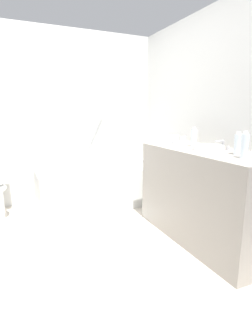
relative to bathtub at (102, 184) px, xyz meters
name	(u,v)px	position (x,y,z in m)	size (l,w,h in m)	color
ground_plane	(69,245)	(-0.67, -1.00, -0.27)	(4.11, 4.11, 0.00)	beige
wall_back_tiled	(42,118)	(-0.67, 0.43, 0.88)	(3.51, 0.10, 2.31)	silver
wall_right_mirror	(211,120)	(0.93, -1.00, 0.88)	(0.10, 3.15, 2.31)	silver
bathtub	(102,184)	(0.00, 0.00, 0.00)	(1.69, 0.76, 1.22)	silver
vanity_counter	(205,196)	(0.58, -1.39, 0.17)	(0.61, 1.46, 0.89)	gray
sink_basin	(208,148)	(0.57, -1.39, 0.64)	(0.28, 0.28, 0.05)	white
sink_faucet	(222,145)	(0.74, -1.39, 0.65)	(0.11, 0.15, 0.09)	#A9A9AE
water_bottle_1	(245,146)	(0.52, -1.85, 0.71)	(0.06, 0.06, 0.21)	silver
water_bottle_2	(194,138)	(0.61, -1.13, 0.71)	(0.06, 0.06, 0.20)	silver
water_bottle_3	(238,144)	(0.62, -1.70, 0.70)	(0.06, 0.06, 0.19)	silver
drinking_glass_0	(172,139)	(0.59, -0.77, 0.66)	(0.08, 0.08, 0.09)	white
drinking_glass_2	(183,141)	(0.55, -1.03, 0.67)	(0.06, 0.06, 0.10)	white
drinking_glass_3	(176,139)	(0.58, -0.86, 0.67)	(0.06, 0.06, 0.10)	white
bath_mat	(117,220)	(-0.04, -0.63, -0.27)	(0.60, 0.43, 0.01)	white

